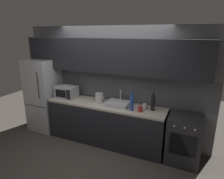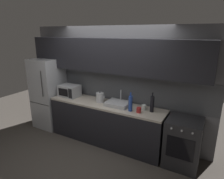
{
  "view_description": "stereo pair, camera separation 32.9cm",
  "coord_description": "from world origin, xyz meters",
  "px_view_note": "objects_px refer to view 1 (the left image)",
  "views": [
    {
      "loc": [
        1.76,
        -2.61,
        2.37
      ],
      "look_at": [
        0.17,
        0.9,
        1.24
      ],
      "focal_mm": 31.51,
      "sensor_mm": 36.0,
      "label": 1
    },
    {
      "loc": [
        2.05,
        -2.46,
        2.37
      ],
      "look_at": [
        0.17,
        0.9,
        1.24
      ],
      "focal_mm": 31.51,
      "sensor_mm": 36.0,
      "label": 2
    }
  ],
  "objects_px": {
    "mug_clear": "(144,107)",
    "microwave": "(67,92)",
    "refrigerator": "(44,95)",
    "kettle": "(99,98)",
    "wine_bottle_dark": "(153,103)",
    "oven_range": "(184,139)",
    "mug_red": "(140,109)",
    "wine_bottle_blue": "(132,103)"
  },
  "relations": [
    {
      "from": "mug_clear",
      "to": "microwave",
      "type": "bearing_deg",
      "value": -178.81
    },
    {
      "from": "refrigerator",
      "to": "kettle",
      "type": "height_order",
      "value": "refrigerator"
    },
    {
      "from": "mug_clear",
      "to": "wine_bottle_dark",
      "type": "bearing_deg",
      "value": -2.43
    },
    {
      "from": "microwave",
      "to": "oven_range",
      "type": "bearing_deg",
      "value": -0.43
    },
    {
      "from": "microwave",
      "to": "mug_clear",
      "type": "height_order",
      "value": "microwave"
    },
    {
      "from": "kettle",
      "to": "mug_red",
      "type": "height_order",
      "value": "kettle"
    },
    {
      "from": "refrigerator",
      "to": "oven_range",
      "type": "xyz_separation_m",
      "value": [
        3.32,
        -0.0,
        -0.42
      ]
    },
    {
      "from": "refrigerator",
      "to": "mug_red",
      "type": "relative_size",
      "value": 17.35
    },
    {
      "from": "mug_clear",
      "to": "wine_bottle_blue",
      "type": "bearing_deg",
      "value": -141.08
    },
    {
      "from": "kettle",
      "to": "wine_bottle_blue",
      "type": "relative_size",
      "value": 0.62
    },
    {
      "from": "microwave",
      "to": "mug_red",
      "type": "distance_m",
      "value": 1.81
    },
    {
      "from": "refrigerator",
      "to": "wine_bottle_blue",
      "type": "distance_m",
      "value": 2.32
    },
    {
      "from": "kettle",
      "to": "mug_red",
      "type": "relative_size",
      "value": 2.29
    },
    {
      "from": "kettle",
      "to": "wine_bottle_blue",
      "type": "height_order",
      "value": "wine_bottle_blue"
    },
    {
      "from": "refrigerator",
      "to": "microwave",
      "type": "distance_m",
      "value": 0.7
    },
    {
      "from": "kettle",
      "to": "mug_clear",
      "type": "relative_size",
      "value": 2.19
    },
    {
      "from": "refrigerator",
      "to": "mug_clear",
      "type": "relative_size",
      "value": 16.53
    },
    {
      "from": "kettle",
      "to": "mug_red",
      "type": "bearing_deg",
      "value": -8.07
    },
    {
      "from": "wine_bottle_dark",
      "to": "mug_red",
      "type": "height_order",
      "value": "wine_bottle_dark"
    },
    {
      "from": "refrigerator",
      "to": "wine_bottle_dark",
      "type": "distance_m",
      "value": 2.69
    },
    {
      "from": "refrigerator",
      "to": "mug_clear",
      "type": "height_order",
      "value": "refrigerator"
    },
    {
      "from": "oven_range",
      "to": "wine_bottle_dark",
      "type": "height_order",
      "value": "wine_bottle_dark"
    },
    {
      "from": "wine_bottle_blue",
      "to": "microwave",
      "type": "bearing_deg",
      "value": 175.38
    },
    {
      "from": "oven_range",
      "to": "wine_bottle_dark",
      "type": "relative_size",
      "value": 2.36
    },
    {
      "from": "mug_red",
      "to": "refrigerator",
      "type": "bearing_deg",
      "value": 177.59
    },
    {
      "from": "mug_clear",
      "to": "mug_red",
      "type": "height_order",
      "value": "mug_clear"
    },
    {
      "from": "oven_range",
      "to": "wine_bottle_dark",
      "type": "distance_m",
      "value": 0.88
    },
    {
      "from": "oven_range",
      "to": "mug_clear",
      "type": "bearing_deg",
      "value": 175.82
    },
    {
      "from": "microwave",
      "to": "mug_red",
      "type": "height_order",
      "value": "microwave"
    },
    {
      "from": "microwave",
      "to": "wine_bottle_dark",
      "type": "distance_m",
      "value": 2.01
    },
    {
      "from": "oven_range",
      "to": "microwave",
      "type": "bearing_deg",
      "value": 179.57
    },
    {
      "from": "kettle",
      "to": "microwave",
      "type": "bearing_deg",
      "value": -179.15
    },
    {
      "from": "refrigerator",
      "to": "microwave",
      "type": "xyz_separation_m",
      "value": [
        0.68,
        0.02,
        0.16
      ]
    },
    {
      "from": "mug_clear",
      "to": "refrigerator",
      "type": "bearing_deg",
      "value": -178.71
    },
    {
      "from": "refrigerator",
      "to": "wine_bottle_blue",
      "type": "height_order",
      "value": "refrigerator"
    },
    {
      "from": "microwave",
      "to": "mug_clear",
      "type": "bearing_deg",
      "value": 1.19
    },
    {
      "from": "wine_bottle_blue",
      "to": "mug_clear",
      "type": "relative_size",
      "value": 3.55
    },
    {
      "from": "microwave",
      "to": "refrigerator",
      "type": "bearing_deg",
      "value": -178.45
    },
    {
      "from": "wine_bottle_blue",
      "to": "mug_red",
      "type": "bearing_deg",
      "value": 3.01
    },
    {
      "from": "refrigerator",
      "to": "kettle",
      "type": "relative_size",
      "value": 7.56
    },
    {
      "from": "wine_bottle_blue",
      "to": "mug_clear",
      "type": "bearing_deg",
      "value": 38.92
    },
    {
      "from": "wine_bottle_blue",
      "to": "wine_bottle_dark",
      "type": "bearing_deg",
      "value": 23.6
    }
  ]
}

